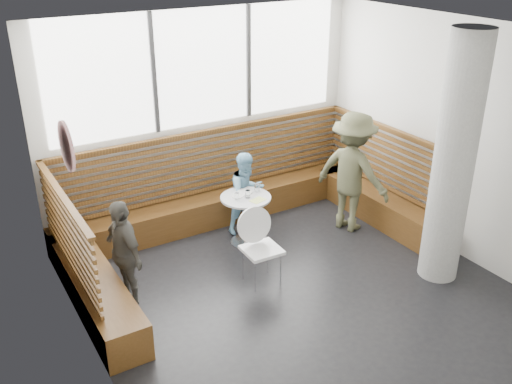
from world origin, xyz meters
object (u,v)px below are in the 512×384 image
cafe_chair (259,241)px  child_left (123,253)px  cafe_table (246,210)px  child_back (247,193)px  adult_man (352,172)px  concrete_column (454,162)px

cafe_chair → child_left: (-1.61, 0.44, 0.09)m
cafe_table → child_back: (0.21, 0.32, 0.09)m
cafe_chair → adult_man: 2.05m
child_left → cafe_table: bearing=96.2°
concrete_column → adult_man: 1.78m
concrete_column → child_back: 2.98m
concrete_column → cafe_table: 2.89m
child_left → cafe_chair: bearing=66.9°
child_back → child_left: bearing=-166.9°
cafe_table → cafe_chair: bearing=-110.6°
child_back → concrete_column: bearing=-63.7°
child_back → child_left: (-2.17, -0.81, 0.06)m
concrete_column → cafe_table: bearing=131.2°
cafe_table → adult_man: (1.60, -0.39, 0.38)m
adult_man → cafe_table: bearing=56.5°
concrete_column → cafe_chair: (-2.12, 1.09, -1.01)m
adult_man → concrete_column: bearing=166.0°
cafe_chair → child_back: child_back is taller
concrete_column → child_left: (-3.73, 1.53, -0.92)m
concrete_column → child_back: (-1.56, 2.34, -0.98)m
concrete_column → cafe_table: concrete_column is taller
cafe_chair → concrete_column: bearing=-25.5°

